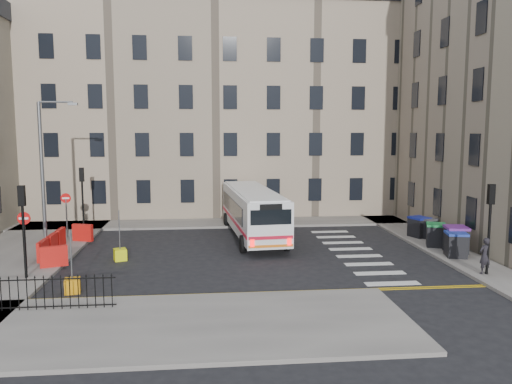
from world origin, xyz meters
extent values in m
plane|color=black|center=(0.00, 0.00, 0.00)|extent=(120.00, 120.00, 0.00)
cube|color=slate|center=(-6.00, 8.60, 0.07)|extent=(36.00, 3.20, 0.15)
cube|color=slate|center=(9.00, 4.00, 0.07)|extent=(2.40, 26.00, 0.15)
cube|color=slate|center=(-14.00, 1.00, 0.07)|extent=(6.00, 22.00, 0.15)
cube|color=slate|center=(-7.00, -10.00, 0.07)|extent=(20.00, 6.00, 0.15)
cube|color=gray|center=(-7.00, 15.50, 8.00)|extent=(38.00, 10.50, 16.00)
cube|color=black|center=(-7.00, 15.50, 16.60)|extent=(38.30, 10.80, 1.20)
cylinder|color=black|center=(8.60, -5.50, 1.75)|extent=(0.12, 0.12, 3.20)
cube|color=black|center=(8.60, -5.50, 3.80)|extent=(0.28, 0.22, 0.90)
cylinder|color=black|center=(-12.00, 6.50, 1.75)|extent=(0.12, 0.12, 3.20)
cube|color=black|center=(-12.00, 6.50, 3.80)|extent=(0.28, 0.22, 0.90)
cylinder|color=black|center=(-12.00, -4.00, 1.75)|extent=(0.12, 0.12, 3.20)
cube|color=black|center=(-12.00, -4.00, 3.80)|extent=(0.28, 0.22, 0.90)
cylinder|color=#595B5E|center=(-13.00, 2.00, 4.15)|extent=(0.20, 0.20, 8.00)
cube|color=#595B5E|center=(-13.00, 2.00, 8.22)|extent=(0.50, 0.22, 0.14)
cylinder|color=#595B5E|center=(-12.50, 4.50, 1.35)|extent=(0.08, 0.08, 2.40)
cube|color=red|center=(-12.50, 4.50, 2.85)|extent=(0.60, 0.04, 0.60)
cylinder|color=#595B5E|center=(-12.50, -2.50, 1.35)|extent=(0.08, 0.08, 2.40)
cube|color=red|center=(-12.50, -2.50, 2.85)|extent=(0.60, 0.04, 0.60)
cube|color=red|center=(-12.20, -1.00, 0.65)|extent=(0.25, 1.25, 1.00)
cube|color=red|center=(-12.20, 0.50, 0.65)|extent=(0.25, 1.25, 1.00)
cube|color=red|center=(-12.20, 2.00, 0.65)|extent=(0.25, 1.25, 1.00)
cube|color=red|center=(-11.30, 3.30, 0.65)|extent=(1.26, 0.66, 1.00)
cube|color=red|center=(-11.30, -2.30, 0.65)|extent=(1.26, 0.66, 1.00)
cube|color=black|center=(-11.25, -8.20, 1.27)|extent=(7.80, 0.04, 0.04)
cube|color=black|center=(-11.25, -8.20, 0.25)|extent=(7.80, 0.04, 0.04)
cube|color=silver|center=(-1.18, 4.02, 1.71)|extent=(3.32, 10.92, 2.44)
cube|color=black|center=(-2.45, 4.40, 1.91)|extent=(0.77, 8.58, 0.98)
cube|color=black|center=(0.01, 4.60, 1.91)|extent=(0.77, 8.58, 0.98)
cube|color=black|center=(-1.62, 9.39, 1.96)|extent=(2.15, 0.24, 1.08)
cube|color=black|center=(-0.74, -1.35, 2.20)|extent=(2.15, 0.24, 0.78)
cube|color=red|center=(-2.41, 3.91, 1.12)|extent=(0.91, 10.53, 0.18)
cube|color=red|center=(0.05, 4.12, 1.12)|extent=(0.91, 10.53, 0.18)
cube|color=#FF0C0C|center=(-1.71, -1.44, 0.88)|extent=(0.22, 0.07, 0.39)
cube|color=#FF0C0C|center=(0.24, -1.28, 0.88)|extent=(0.22, 0.07, 0.39)
cylinder|color=black|center=(-2.69, 7.52, 0.49)|extent=(0.35, 1.00, 0.98)
cylinder|color=black|center=(-0.26, 7.72, 0.49)|extent=(0.35, 1.00, 0.98)
cylinder|color=black|center=(-2.08, 0.11, 0.49)|extent=(0.35, 1.00, 0.98)
cylinder|color=black|center=(0.35, 0.32, 0.49)|extent=(0.35, 1.00, 0.98)
cube|color=black|center=(8.75, -2.34, 0.73)|extent=(1.18, 1.29, 1.16)
cube|color=#1B3399|center=(8.75, -2.34, 1.37)|extent=(1.24, 1.35, 0.12)
cube|color=black|center=(9.19, -1.47, 0.78)|extent=(1.25, 1.39, 1.27)
cube|color=#61207B|center=(9.19, -1.47, 1.48)|extent=(1.32, 1.45, 0.13)
cube|color=black|center=(8.77, 0.01, 0.73)|extent=(1.30, 1.39, 1.16)
cube|color=#1A7838|center=(8.77, 0.01, 1.37)|extent=(1.37, 1.45, 0.12)
cube|color=black|center=(9.26, 2.27, 0.69)|extent=(1.22, 1.30, 1.08)
cube|color=#37383A|center=(9.26, 2.27, 1.28)|extent=(1.28, 1.36, 0.11)
cube|color=black|center=(8.89, 2.51, 0.70)|extent=(1.23, 1.31, 1.11)
cube|color=navy|center=(8.89, 2.51, 1.32)|extent=(1.29, 1.38, 0.12)
imported|color=black|center=(8.51, -5.44, 0.98)|extent=(0.69, 0.55, 1.67)
cube|color=#D9E10C|center=(-8.45, -0.84, 0.30)|extent=(0.76, 0.76, 0.60)
cube|color=orange|center=(-9.52, -5.91, 0.30)|extent=(0.70, 0.70, 0.60)
camera|label=1|loc=(-3.96, -26.34, 6.62)|focal=35.00mm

